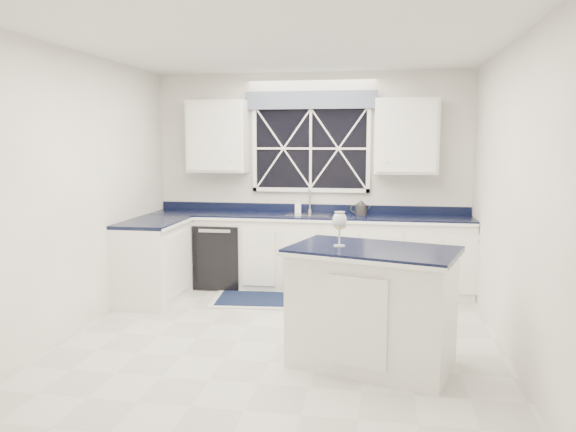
% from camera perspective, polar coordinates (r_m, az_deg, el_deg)
% --- Properties ---
extents(ground, '(4.50, 4.50, 0.00)m').
position_cam_1_polar(ground, '(5.29, -0.90, -12.80)').
color(ground, beige).
rests_on(ground, ground).
extents(back_wall, '(4.00, 0.10, 2.70)m').
position_cam_1_polar(back_wall, '(7.20, 2.35, 3.68)').
color(back_wall, white).
rests_on(back_wall, ground).
extents(base_cabinets, '(3.99, 1.60, 0.90)m').
position_cam_1_polar(base_cabinets, '(6.91, -0.91, -4.01)').
color(base_cabinets, white).
rests_on(base_cabinets, ground).
extents(countertop, '(3.98, 0.64, 0.04)m').
position_cam_1_polar(countertop, '(6.94, 2.02, -0.03)').
color(countertop, black).
rests_on(countertop, base_cabinets).
extents(dishwasher, '(0.60, 0.58, 0.82)m').
position_cam_1_polar(dishwasher, '(7.26, -6.67, -3.83)').
color(dishwasher, black).
rests_on(dishwasher, ground).
extents(window, '(1.65, 0.09, 1.26)m').
position_cam_1_polar(window, '(7.13, 2.32, 7.51)').
color(window, black).
rests_on(window, ground).
extents(upper_cabinets, '(3.10, 0.34, 0.90)m').
position_cam_1_polar(upper_cabinets, '(7.01, 2.19, 8.08)').
color(upper_cabinets, white).
rests_on(upper_cabinets, ground).
extents(faucet, '(0.05, 0.20, 0.30)m').
position_cam_1_polar(faucet, '(7.11, 2.23, 1.61)').
color(faucet, '#ADADAF').
rests_on(faucet, countertop).
extents(island, '(1.49, 1.13, 0.99)m').
position_cam_1_polar(island, '(4.72, 8.53, -9.08)').
color(island, white).
rests_on(island, ground).
extents(rug, '(1.28, 0.85, 0.02)m').
position_cam_1_polar(rug, '(6.62, -2.37, -8.46)').
color(rug, '#BAB9B4').
rests_on(rug, ground).
extents(kettle, '(0.26, 0.17, 0.18)m').
position_cam_1_polar(kettle, '(6.97, 7.39, 0.80)').
color(kettle, '#2E2E30').
rests_on(kettle, countertop).
extents(wine_glass, '(0.12, 0.12, 0.29)m').
position_cam_1_polar(wine_glass, '(4.61, 5.27, -0.64)').
color(wine_glass, silver).
rests_on(wine_glass, island).
extents(soap_bottle, '(0.09, 0.09, 0.17)m').
position_cam_1_polar(soap_bottle, '(7.14, 1.03, 1.04)').
color(soap_bottle, silver).
rests_on(soap_bottle, countertop).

